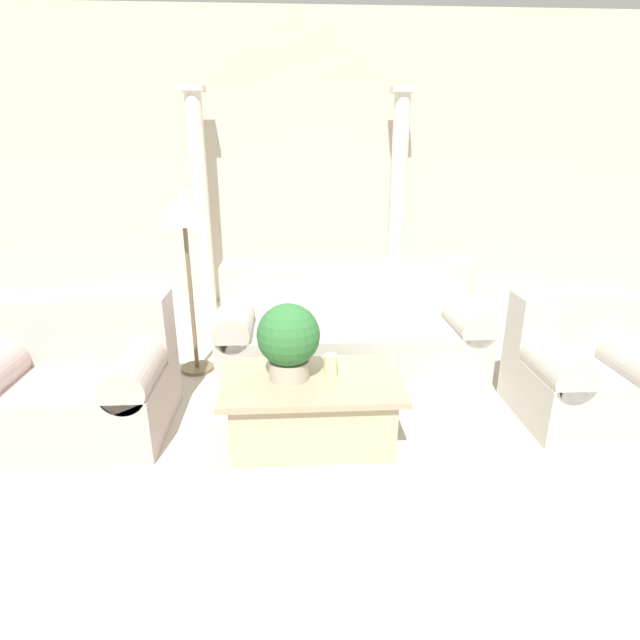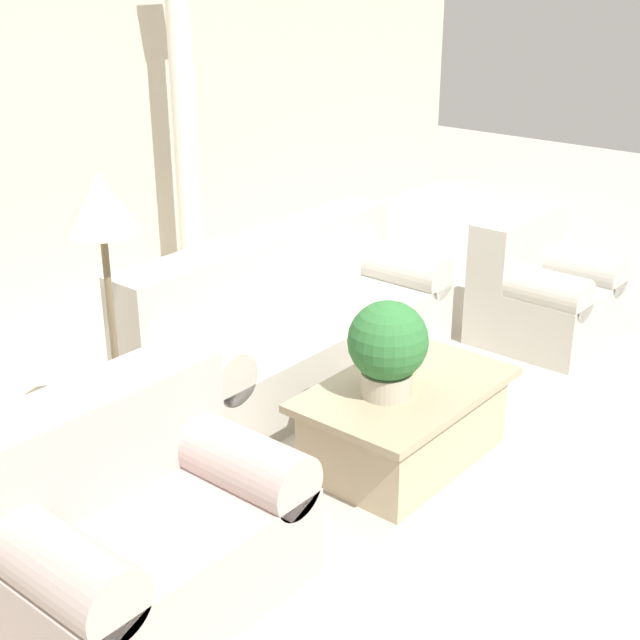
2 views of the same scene
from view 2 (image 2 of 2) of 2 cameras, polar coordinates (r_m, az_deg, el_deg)
The scene contains 10 objects.
ground_plane at distance 5.00m, azimuth 2.62°, elevation -6.88°, with size 16.00×16.00×0.00m, color #BCB2A3.
wall_back at distance 6.45m, azimuth -17.68°, elevation 13.97°, with size 10.00×0.06×3.20m.
sofa_long at distance 5.44m, azimuth -2.01°, elevation -0.24°, with size 2.17×0.87×0.87m.
loveseat at distance 3.72m, azimuth -11.85°, elevation -12.43°, with size 1.18×0.87×0.87m.
coffee_table at distance 4.62m, azimuth 5.43°, elevation -6.51°, with size 1.13×0.71×0.43m.
potted_plant at distance 4.31m, azimuth 4.36°, elevation -1.65°, with size 0.40×0.40×0.49m.
pillar_candle at distance 4.60m, azimuth 5.97°, elevation -2.75°, with size 0.09×0.09×0.14m.
floor_lamp at distance 4.29m, azimuth -13.76°, elevation 5.91°, with size 0.36×0.36×1.52m.
column_right at distance 6.79m, azimuth -8.66°, elevation 11.94°, with size 0.24×0.24×2.39m.
armchair at distance 6.15m, azimuth 13.90°, elevation 1.92°, with size 0.83×0.78×0.83m.
Camera 2 is at (-3.49, -2.59, 2.47)m, focal length 50.00 mm.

